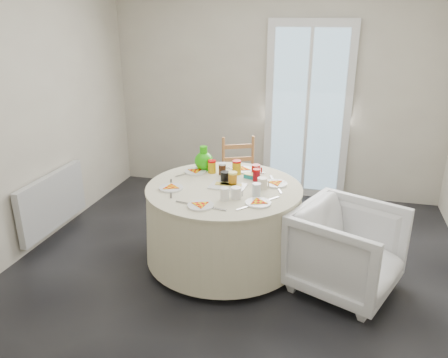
% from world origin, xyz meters
% --- Properties ---
extents(floor, '(4.00, 4.00, 0.00)m').
position_xyz_m(floor, '(0.00, 0.00, 0.00)').
color(floor, black).
rests_on(floor, ground).
extents(wall_back, '(4.00, 0.02, 2.60)m').
position_xyz_m(wall_back, '(0.00, 2.00, 1.30)').
color(wall_back, '#BCB5A3').
rests_on(wall_back, floor).
extents(wall_left, '(0.02, 4.00, 2.60)m').
position_xyz_m(wall_left, '(-2.00, 0.00, 1.30)').
color(wall_left, '#BCB5A3').
rests_on(wall_left, floor).
extents(glass_door, '(1.00, 0.08, 2.10)m').
position_xyz_m(glass_door, '(0.40, 1.95, 1.05)').
color(glass_door, silver).
rests_on(glass_door, floor).
extents(radiator, '(0.07, 1.00, 0.55)m').
position_xyz_m(radiator, '(-1.94, 0.20, 0.38)').
color(radiator, silver).
rests_on(radiator, floor).
extents(table, '(1.40, 1.40, 0.71)m').
position_xyz_m(table, '(-0.16, 0.17, 0.38)').
color(table, beige).
rests_on(table, floor).
extents(wooden_chair, '(0.51, 0.50, 0.88)m').
position_xyz_m(wooden_chair, '(-0.23, 1.17, 0.47)').
color(wooden_chair, '#C66F43').
rests_on(wooden_chair, floor).
extents(armchair, '(0.96, 0.99, 0.79)m').
position_xyz_m(armchair, '(0.91, -0.01, 0.39)').
color(armchair, silver).
rests_on(armchair, floor).
extents(place_settings, '(1.28, 1.28, 0.02)m').
position_xyz_m(place_settings, '(-0.16, 0.17, 0.77)').
color(place_settings, white).
rests_on(place_settings, table).
extents(jar_cluster, '(0.57, 0.43, 0.15)m').
position_xyz_m(jar_cluster, '(-0.14, 0.44, 0.82)').
color(jar_cluster, '#A74D15').
rests_on(jar_cluster, table).
extents(butter_tub, '(0.12, 0.10, 0.04)m').
position_xyz_m(butter_tub, '(0.02, 0.44, 0.79)').
color(butter_tub, '#128088').
rests_on(butter_tub, table).
extents(green_pitcher, '(0.18, 0.18, 0.23)m').
position_xyz_m(green_pitcher, '(-0.45, 0.55, 0.87)').
color(green_pitcher, '#23B508').
rests_on(green_pitcher, table).
extents(cheese_platter, '(0.32, 0.21, 0.04)m').
position_xyz_m(cheese_platter, '(-0.12, 0.18, 0.77)').
color(cheese_platter, white).
rests_on(cheese_platter, table).
extents(mugs_glasses, '(0.82, 0.82, 0.12)m').
position_xyz_m(mugs_glasses, '(0.00, 0.17, 0.81)').
color(mugs_glasses, '#9A9492').
rests_on(mugs_glasses, table).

